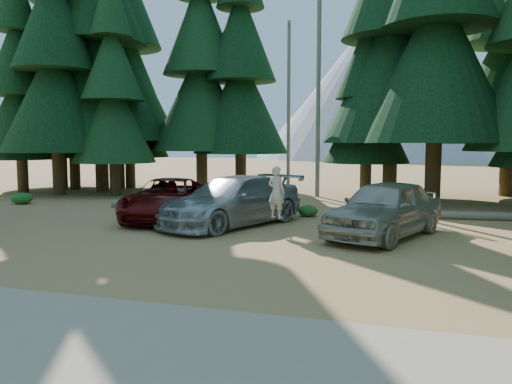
# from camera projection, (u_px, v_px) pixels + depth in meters

# --- Properties ---
(ground) EXTENTS (160.00, 160.00, 0.00)m
(ground) POSITION_uv_depth(u_px,v_px,m) (203.00, 249.00, 14.12)
(ground) COLOR tan
(ground) RESTS_ON ground
(gravel_strip) EXTENTS (26.00, 3.50, 0.01)m
(gravel_strip) POSITION_uv_depth(u_px,v_px,m) (44.00, 331.00, 7.93)
(gravel_strip) COLOR tan
(gravel_strip) RESTS_ON ground
(forest_belt_north) EXTENTS (36.00, 7.00, 22.00)m
(forest_belt_north) POSITION_uv_depth(u_px,v_px,m) (305.00, 195.00, 28.43)
(forest_belt_north) COLOR black
(forest_belt_north) RESTS_ON ground
(snag_front) EXTENTS (0.24, 0.24, 12.00)m
(snag_front) POSITION_uv_depth(u_px,v_px,m) (318.00, 87.00, 27.13)
(snag_front) COLOR #6F6659
(snag_front) RESTS_ON ground
(snag_back) EXTENTS (0.20, 0.20, 10.00)m
(snag_back) POSITION_uv_depth(u_px,v_px,m) (289.00, 108.00, 29.23)
(snag_back) COLOR #6F6659
(snag_back) RESTS_ON ground
(mountain_peak) EXTENTS (48.00, 50.00, 28.00)m
(mountain_peak) POSITION_uv_depth(u_px,v_px,m) (364.00, 93.00, 97.74)
(mountain_peak) COLOR gray
(mountain_peak) RESTS_ON ground
(red_pickup) EXTENTS (3.71, 6.14, 1.59)m
(red_pickup) POSITION_uv_depth(u_px,v_px,m) (168.00, 199.00, 19.48)
(red_pickup) COLOR #580707
(red_pickup) RESTS_ON ground
(silver_minivan_center) EXTENTS (4.72, 6.60, 1.78)m
(silver_minivan_center) POSITION_uv_depth(u_px,v_px,m) (232.00, 201.00, 18.05)
(silver_minivan_center) COLOR #ABAEB3
(silver_minivan_center) RESTS_ON ground
(silver_minivan_right) EXTENTS (4.02, 5.77, 1.82)m
(silver_minivan_right) POSITION_uv_depth(u_px,v_px,m) (385.00, 208.00, 15.79)
(silver_minivan_right) COLOR #AAA797
(silver_minivan_right) RESTS_ON ground
(frisbee_player) EXTENTS (0.74, 0.61, 1.72)m
(frisbee_player) POSITION_uv_depth(u_px,v_px,m) (276.00, 192.00, 16.32)
(frisbee_player) COLOR beige
(frisbee_player) RESTS_ON ground
(log_left) EXTENTS (4.62, 2.03, 0.34)m
(log_left) POSITION_uv_depth(u_px,v_px,m) (164.00, 203.00, 23.32)
(log_left) COLOR #6F6659
(log_left) RESTS_ON ground
(log_mid) EXTENTS (2.86, 2.05, 0.27)m
(log_mid) POSITION_uv_depth(u_px,v_px,m) (396.00, 212.00, 20.70)
(log_mid) COLOR #6F6659
(log_mid) RESTS_ON ground
(log_right) EXTENTS (5.05, 0.67, 0.32)m
(log_right) POSITION_uv_depth(u_px,v_px,m) (458.00, 215.00, 19.49)
(log_right) COLOR #6F6659
(log_right) RESTS_ON ground
(shrub_far_left) EXTENTS (0.81, 0.81, 0.45)m
(shrub_far_left) POSITION_uv_depth(u_px,v_px,m) (179.00, 204.00, 22.73)
(shrub_far_left) COLOR #23611D
(shrub_far_left) RESTS_ON ground
(shrub_left) EXTENTS (0.79, 0.79, 0.43)m
(shrub_left) POSITION_uv_depth(u_px,v_px,m) (202.00, 199.00, 24.64)
(shrub_left) COLOR #23611D
(shrub_left) RESTS_ON ground
(shrub_center_left) EXTENTS (0.96, 0.96, 0.53)m
(shrub_center_left) POSITION_uv_depth(u_px,v_px,m) (198.00, 198.00, 24.50)
(shrub_center_left) COLOR #23611D
(shrub_center_left) RESTS_ON ground
(shrub_center_right) EXTENTS (0.82, 0.82, 0.45)m
(shrub_center_right) POSITION_uv_depth(u_px,v_px,m) (308.00, 211.00, 20.29)
(shrub_center_right) COLOR #23611D
(shrub_center_right) RESTS_ON ground
(shrub_right) EXTENTS (1.26, 1.26, 0.69)m
(shrub_right) POSITION_uv_depth(u_px,v_px,m) (368.00, 204.00, 21.56)
(shrub_right) COLOR #23611D
(shrub_right) RESTS_ON ground
(shrub_far_right) EXTENTS (1.32, 1.32, 0.73)m
(shrub_far_right) POSITION_uv_depth(u_px,v_px,m) (371.00, 205.00, 21.13)
(shrub_far_right) COLOR #23611D
(shrub_far_right) RESTS_ON ground
(shrub_edge_west) EXTENTS (1.01, 1.01, 0.56)m
(shrub_edge_west) POSITION_uv_depth(u_px,v_px,m) (22.00, 198.00, 24.39)
(shrub_edge_west) COLOR #23611D
(shrub_edge_west) RESTS_ON ground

